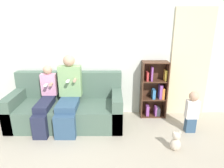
{
  "coord_description": "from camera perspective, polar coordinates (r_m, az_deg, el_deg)",
  "views": [
    {
      "loc": [
        0.67,
        -2.85,
        1.89
      ],
      "look_at": [
        0.66,
        0.58,
        0.75
      ],
      "focal_mm": 32.0,
      "sensor_mm": 36.0,
      "label": 1
    }
  ],
  "objects": [
    {
      "name": "back_wall",
      "position": [
        3.94,
        -9.71,
        9.14
      ],
      "size": [
        10.0,
        0.06,
        2.55
      ],
      "color": "silver",
      "rests_on": "ground_plane"
    },
    {
      "name": "adult_seated",
      "position": [
        3.6,
        -12.16,
        -2.32
      ],
      "size": [
        0.4,
        0.81,
        1.27
      ],
      "color": "#335170",
      "rests_on": "ground_plane"
    },
    {
      "name": "curtain_panel",
      "position": [
        4.17,
        21.53,
        5.37
      ],
      "size": [
        0.75,
        0.04,
        2.09
      ],
      "color": "beige",
      "rests_on": "ground_plane"
    },
    {
      "name": "toddler_standing",
      "position": [
        3.67,
        21.99,
        -7.17
      ],
      "size": [
        0.21,
        0.16,
        0.74
      ],
      "color": "#335170",
      "rests_on": "ground_plane"
    },
    {
      "name": "ground_plane",
      "position": [
        3.48,
        -11.3,
        -14.92
      ],
      "size": [
        14.0,
        14.0,
        0.0
      ],
      "primitive_type": "plane",
      "color": "#B2A893"
    },
    {
      "name": "couch",
      "position": [
        3.83,
        -12.49,
        -6.7
      ],
      "size": [
        2.02,
        0.86,
        0.92
      ],
      "color": "#4C6656",
      "rests_on": "ground_plane"
    },
    {
      "name": "bookshelf",
      "position": [
        4.02,
        12.06,
        -1.95
      ],
      "size": [
        0.49,
        0.28,
        1.12
      ],
      "color": "#4C2D1E",
      "rests_on": "ground_plane"
    },
    {
      "name": "teddy_bear",
      "position": [
        3.22,
        17.84,
        -15.38
      ],
      "size": [
        0.16,
        0.13,
        0.32
      ],
      "color": "beige",
      "rests_on": "ground_plane"
    },
    {
      "name": "child_seated",
      "position": [
        3.7,
        -18.41,
        -4.22
      ],
      "size": [
        0.28,
        0.81,
        1.08
      ],
      "color": "#232842",
      "rests_on": "ground_plane"
    }
  ]
}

